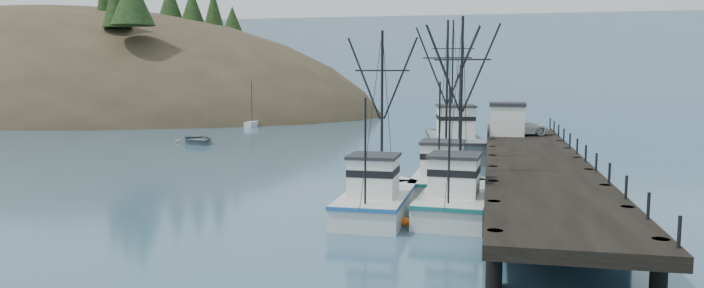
{
  "coord_description": "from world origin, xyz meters",
  "views": [
    {
      "loc": [
        11.09,
        -25.32,
        7.31
      ],
      "look_at": [
        2.07,
        15.94,
        2.5
      ],
      "focal_mm": 32.0,
      "sensor_mm": 36.0,
      "label": 1
    }
  ],
  "objects_px": {
    "trawler_near": "(457,198)",
    "pickup_truck": "(520,127)",
    "trawler_far": "(444,178)",
    "work_vessel": "(453,142)",
    "trawler_mid": "(378,199)",
    "motorboat": "(198,143)",
    "pier": "(534,161)",
    "pier_shed": "(507,119)"
  },
  "relations": [
    {
      "from": "trawler_near",
      "to": "pickup_truck",
      "type": "xyz_separation_m",
      "value": [
        4.11,
        22.7,
        1.89
      ]
    },
    {
      "from": "trawler_far",
      "to": "work_vessel",
      "type": "xyz_separation_m",
      "value": [
        -0.45,
        17.21,
        0.41
      ]
    },
    {
      "from": "trawler_mid",
      "to": "pickup_truck",
      "type": "relative_size",
      "value": 1.93
    },
    {
      "from": "trawler_mid",
      "to": "motorboat",
      "type": "height_order",
      "value": "trawler_mid"
    },
    {
      "from": "trawler_mid",
      "to": "pickup_truck",
      "type": "height_order",
      "value": "trawler_mid"
    },
    {
      "from": "pier",
      "to": "trawler_near",
      "type": "distance_m",
      "value": 9.77
    },
    {
      "from": "trawler_mid",
      "to": "trawler_far",
      "type": "height_order",
      "value": "trawler_far"
    },
    {
      "from": "pier",
      "to": "trawler_mid",
      "type": "height_order",
      "value": "trawler_mid"
    },
    {
      "from": "trawler_mid",
      "to": "motorboat",
      "type": "relative_size",
      "value": 1.74
    },
    {
      "from": "motorboat",
      "to": "pickup_truck",
      "type": "bearing_deg",
      "value": -47.5
    },
    {
      "from": "work_vessel",
      "to": "motorboat",
      "type": "xyz_separation_m",
      "value": [
        -26.5,
        4.04,
        -1.23
      ]
    },
    {
      "from": "work_vessel",
      "to": "pickup_truck",
      "type": "relative_size",
      "value": 2.88
    },
    {
      "from": "pier_shed",
      "to": "trawler_near",
      "type": "bearing_deg",
      "value": -97.75
    },
    {
      "from": "trawler_mid",
      "to": "work_vessel",
      "type": "height_order",
      "value": "work_vessel"
    },
    {
      "from": "trawler_mid",
      "to": "trawler_far",
      "type": "distance_m",
      "value": 7.7
    },
    {
      "from": "work_vessel",
      "to": "pier",
      "type": "bearing_deg",
      "value": -67.67
    },
    {
      "from": "trawler_mid",
      "to": "pickup_truck",
      "type": "distance_m",
      "value": 25.27
    },
    {
      "from": "pier",
      "to": "motorboat",
      "type": "distance_m",
      "value": 37.42
    },
    {
      "from": "trawler_mid",
      "to": "motorboat",
      "type": "distance_m",
      "value": 37.23
    },
    {
      "from": "trawler_far",
      "to": "pier_shed",
      "type": "relative_size",
      "value": 3.41
    },
    {
      "from": "pier",
      "to": "trawler_far",
      "type": "relative_size",
      "value": 4.04
    },
    {
      "from": "trawler_near",
      "to": "trawler_mid",
      "type": "relative_size",
      "value": 1.08
    },
    {
      "from": "pier",
      "to": "work_vessel",
      "type": "height_order",
      "value": "work_vessel"
    },
    {
      "from": "trawler_near",
      "to": "trawler_mid",
      "type": "xyz_separation_m",
      "value": [
        -3.98,
        -1.17,
        -0.0
      ]
    },
    {
      "from": "pier_shed",
      "to": "motorboat",
      "type": "height_order",
      "value": "pier_shed"
    },
    {
      "from": "trawler_mid",
      "to": "trawler_near",
      "type": "bearing_deg",
      "value": 16.37
    },
    {
      "from": "trawler_far",
      "to": "pier_shed",
      "type": "xyz_separation_m",
      "value": [
        4.13,
        16.25,
        2.6
      ]
    },
    {
      "from": "trawler_near",
      "to": "pickup_truck",
      "type": "distance_m",
      "value": 23.14
    },
    {
      "from": "trawler_mid",
      "to": "pier",
      "type": "bearing_deg",
      "value": 49.59
    },
    {
      "from": "work_vessel",
      "to": "pickup_truck",
      "type": "bearing_deg",
      "value": -4.9
    },
    {
      "from": "trawler_far",
      "to": "work_vessel",
      "type": "distance_m",
      "value": 17.22
    },
    {
      "from": "pier",
      "to": "trawler_near",
      "type": "bearing_deg",
      "value": -116.91
    },
    {
      "from": "trawler_far",
      "to": "work_vessel",
      "type": "bearing_deg",
      "value": 91.49
    },
    {
      "from": "trawler_near",
      "to": "pier_shed",
      "type": "xyz_separation_m",
      "value": [
        3.03,
        22.22,
        2.6
      ]
    },
    {
      "from": "pier_shed",
      "to": "pickup_truck",
      "type": "bearing_deg",
      "value": 23.75
    },
    {
      "from": "trawler_near",
      "to": "trawler_far",
      "type": "distance_m",
      "value": 6.07
    },
    {
      "from": "pier",
      "to": "pickup_truck",
      "type": "height_order",
      "value": "pickup_truck"
    },
    {
      "from": "pier_shed",
      "to": "pickup_truck",
      "type": "xyz_separation_m",
      "value": [
        1.09,
        0.48,
        -0.71
      ]
    },
    {
      "from": "pier",
      "to": "motorboat",
      "type": "xyz_separation_m",
      "value": [
        -32.46,
        18.54,
        -1.69
      ]
    },
    {
      "from": "pier",
      "to": "work_vessel",
      "type": "distance_m",
      "value": 15.69
    },
    {
      "from": "trawler_mid",
      "to": "motorboat",
      "type": "xyz_separation_m",
      "value": [
        -24.08,
        28.39,
        -0.82
      ]
    },
    {
      "from": "trawler_mid",
      "to": "trawler_far",
      "type": "bearing_deg",
      "value": 68.09
    }
  ]
}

